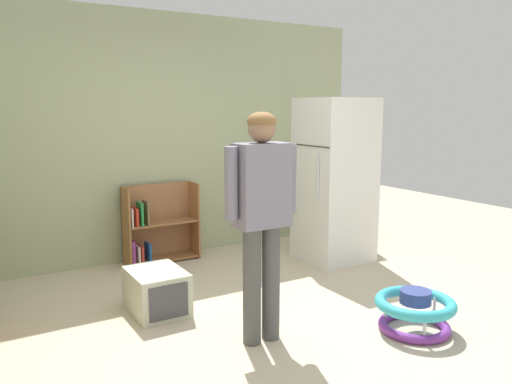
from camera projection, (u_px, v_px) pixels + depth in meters
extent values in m
plane|color=beige|center=(269.00, 331.00, 3.85)|extent=(12.00, 12.00, 0.00)
cube|color=#A3AF86|center=(156.00, 137.00, 5.60)|extent=(5.20, 0.06, 2.70)
cube|color=white|center=(335.00, 180.00, 5.57)|extent=(0.70, 0.68, 1.78)
cylinder|color=silver|center=(318.00, 176.00, 5.22)|extent=(0.02, 0.02, 0.50)
cube|color=#333333|center=(309.00, 146.00, 5.32)|extent=(0.01, 0.67, 0.01)
cube|color=#99653A|center=(126.00, 228.00, 5.34)|extent=(0.02, 0.28, 0.85)
cube|color=#99653A|center=(194.00, 220.00, 5.74)|extent=(0.02, 0.28, 0.85)
cube|color=#9B6641|center=(157.00, 221.00, 5.65)|extent=(0.80, 0.02, 0.85)
cube|color=#99653A|center=(163.00, 259.00, 5.60)|extent=(0.76, 0.24, 0.02)
cube|color=#99653A|center=(161.00, 223.00, 5.54)|extent=(0.76, 0.24, 0.02)
cube|color=#90398A|center=(132.00, 252.00, 5.38)|extent=(0.03, 0.17, 0.25)
cube|color=beige|center=(130.00, 217.00, 5.32)|extent=(0.02, 0.17, 0.20)
cube|color=beige|center=(137.00, 254.00, 5.42)|extent=(0.02, 0.17, 0.18)
cube|color=red|center=(135.00, 217.00, 5.35)|extent=(0.03, 0.17, 0.19)
cube|color=#BA322B|center=(141.00, 254.00, 5.43)|extent=(0.02, 0.17, 0.18)
cube|color=#278E43|center=(140.00, 214.00, 5.37)|extent=(0.02, 0.17, 0.25)
cube|color=#1F5399|center=(148.00, 252.00, 5.48)|extent=(0.03, 0.17, 0.20)
cube|color=brown|center=(146.00, 213.00, 5.40)|extent=(0.02, 0.17, 0.26)
cylinder|color=#4F504F|center=(252.00, 286.00, 3.60)|extent=(0.13, 0.13, 0.86)
cylinder|color=#4F504F|center=(271.00, 282.00, 3.68)|extent=(0.13, 0.13, 0.86)
cube|color=slate|center=(262.00, 185.00, 3.52)|extent=(0.38, 0.22, 0.58)
cylinder|color=slate|center=(231.00, 184.00, 3.39)|extent=(0.09, 0.09, 0.50)
cylinder|color=slate|center=(290.00, 178.00, 3.64)|extent=(0.09, 0.09, 0.50)
sphere|color=#926C4E|center=(262.00, 129.00, 3.46)|extent=(0.19, 0.19, 0.19)
ellipsoid|color=brown|center=(262.00, 121.00, 3.45)|extent=(0.20, 0.20, 0.13)
torus|color=purple|center=(414.00, 326.00, 3.87)|extent=(0.54, 0.54, 0.07)
torus|color=#33AFBD|center=(415.00, 303.00, 3.84)|extent=(0.60, 0.60, 0.08)
cylinder|color=navy|center=(416.00, 297.00, 3.83)|extent=(0.23, 0.23, 0.10)
cylinder|color=silver|center=(434.00, 309.00, 3.96)|extent=(0.02, 0.02, 0.18)
cylinder|color=silver|center=(386.00, 309.00, 3.96)|extent=(0.02, 0.02, 0.18)
cylinder|color=silver|center=(425.00, 327.00, 3.63)|extent=(0.02, 0.02, 0.18)
cube|color=beige|center=(157.00, 291.00, 4.19)|extent=(0.42, 0.54, 0.36)
cube|color=#424247|center=(169.00, 302.00, 3.96)|extent=(0.32, 0.01, 0.27)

